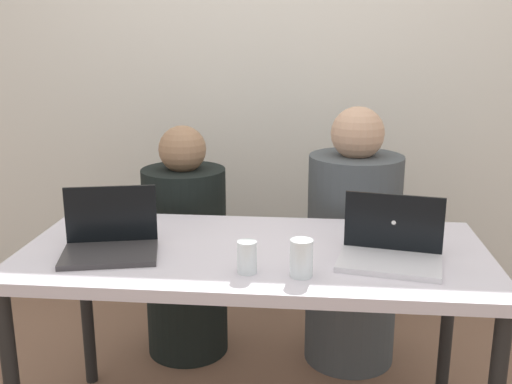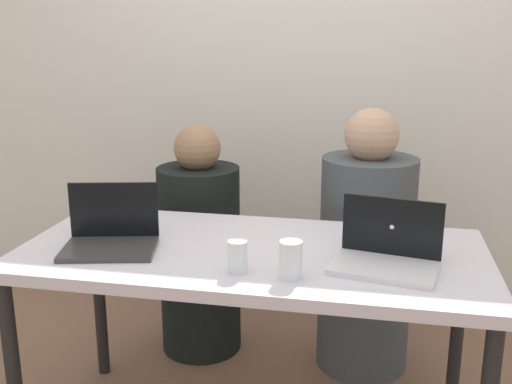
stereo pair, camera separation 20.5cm
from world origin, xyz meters
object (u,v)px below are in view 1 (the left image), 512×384
Objects in this scene: laptop_front_left at (110,240)px; water_glass_right at (301,260)px; person_on_left at (186,255)px; person_on_right at (352,252)px; laptop_front_right at (391,248)px; water_glass_center at (248,259)px.

water_glass_right is (0.63, -0.13, 0.00)m from laptop_front_left.
laptop_front_left is at bearing 97.32° from person_on_left.
person_on_right is 0.76m from laptop_front_right.
laptop_front_left is 3.02× the size of water_glass_right.
water_glass_right is at bearing 137.35° from person_on_left.
water_glass_center is at bearing -152.34° from laptop_front_right.
person_on_right is at bearing -165.29° from person_on_left.
person_on_left is 0.79m from laptop_front_left.
person_on_left reaches higher than laptop_front_right.
person_on_left is at bearing 122.65° from water_glass_right.
person_on_left is 1.13m from laptop_front_right.
person_on_right is 10.10× the size of water_glass_right.
laptop_front_right is (0.82, -0.70, 0.32)m from person_on_left.
laptop_front_right is (0.92, 0.01, -0.00)m from laptop_front_left.
person_on_right reaches higher than water_glass_right.
laptop_front_left is at bearing 165.54° from water_glass_center.
laptop_front_left is at bearing 27.63° from person_on_right.
laptop_front_right is at bearing 16.53° from water_glass_center.
person_on_left is 1.06m from water_glass_right.
person_on_right is 11.61× the size of water_glass_center.
person_on_left reaches higher than laptop_front_left.
person_on_right is (0.75, 0.00, 0.04)m from person_on_left.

